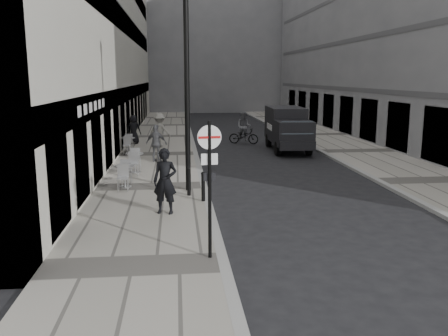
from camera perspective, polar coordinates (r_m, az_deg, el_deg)
The scene contains 17 objects.
ground at distance 8.37m, azimuth 1.88°, elevation -18.93°, with size 120.00×120.00×0.00m, color black.
sidewalk at distance 25.55m, azimuth -7.94°, elevation 1.59°, with size 4.00×60.00×0.12m, color #9A948B.
far_sidewalk at distance 27.41m, azimuth 15.71°, elevation 1.92°, with size 4.00×60.00×0.12m, color #9A948B.
building_far at distance 63.61m, azimuth -3.62°, elevation 17.10°, with size 24.00×16.00×22.00m, color gray.
walking_man at distance 14.21m, azimuth -7.10°, elevation -1.59°, with size 0.72×0.47×1.97m, color black.
sign_post at distance 10.42m, azimuth -1.75°, elevation -0.41°, with size 0.53×0.13×3.11m.
lamppost at distance 16.78m, azimuth -4.50°, elevation 10.68°, with size 0.32×0.32×7.16m.
bollard_near at distance 15.61m, azimuth -2.52°, elevation -2.36°, with size 0.12×0.12×0.92m, color black.
bollard_far at distance 16.40m, azimuth -4.25°, elevation -1.70°, with size 0.12×0.12×0.93m, color black.
panel_van at distance 27.28m, azimuth 7.63°, elevation 4.96°, with size 2.10×5.23×2.43m.
cyclist at distance 29.81m, azimuth 2.39°, elevation 4.43°, with size 1.99×1.29×2.02m.
pedestrian_a at distance 22.98m, azimuth -8.12°, elevation 2.96°, with size 1.05×0.44×1.80m, color #55565A.
pedestrian_b at distance 27.78m, azimuth -7.76°, elevation 4.51°, with size 1.27×0.73×1.97m, color #9E9B92.
pedestrian_c at distance 29.51m, azimuth -10.82°, elevation 4.58°, with size 0.86×0.56×1.75m, color black.
cafe_table_near at distance 20.59m, azimuth -10.70°, elevation 0.83°, with size 0.77×1.73×0.99m.
cafe_table_mid at distance 17.95m, azimuth -11.86°, elevation -0.74°, with size 0.75×1.68×0.96m.
cafe_table_far at distance 26.05m, azimuth -11.45°, elevation 2.88°, with size 0.75×1.70×0.97m.
Camera 1 is at (-0.98, -7.19, 4.17)m, focal length 38.00 mm.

